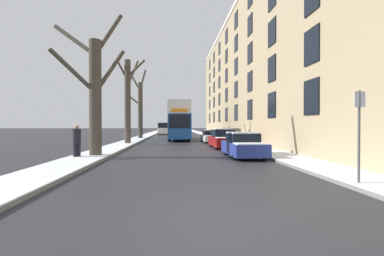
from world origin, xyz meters
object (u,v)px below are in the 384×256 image
double_decker_bus (179,119)px  street_sign_post (359,133)px  pedestrian_left_sidewalk (77,140)px  bare_tree_left_2 (140,108)px  bare_tree_left_0 (95,90)px  parked_car_1 (223,139)px  oncoming_van (163,128)px  bare_tree_left_1 (128,99)px  parked_car_0 (243,145)px  parked_car_2 (211,137)px

double_decker_bus → street_sign_post: size_ratio=3.76×
double_decker_bus → pedestrian_left_sidewalk: (-5.63, -17.81, -1.52)m
double_decker_bus → bare_tree_left_2: bearing=159.0°
bare_tree_left_0 → parked_car_1: size_ratio=1.86×
double_decker_bus → oncoming_van: size_ratio=1.90×
bare_tree_left_2 → street_sign_post: size_ratio=3.12×
bare_tree_left_0 → bare_tree_left_1: bearing=89.2°
bare_tree_left_1 → parked_car_1: bare_tree_left_1 is taller
parked_car_0 → parked_car_1: parked_car_1 is taller
pedestrian_left_sidewalk → street_sign_post: (10.23, -6.83, 0.57)m
parked_car_0 → street_sign_post: bearing=-79.6°
parked_car_0 → street_sign_post: size_ratio=1.43×
double_decker_bus → parked_car_1: double_decker_bus is taller
bare_tree_left_1 → pedestrian_left_sidewalk: (-0.81, -10.30, -3.20)m
bare_tree_left_1 → street_sign_post: bearing=-61.2°
bare_tree_left_2 → parked_car_1: size_ratio=1.95×
bare_tree_left_0 → double_decker_bus: (4.96, 17.04, -1.18)m
bare_tree_left_0 → oncoming_van: 36.23m
bare_tree_left_2 → parked_car_0: size_ratio=2.19×
street_sign_post → double_decker_bus: bearing=100.6°
bare_tree_left_0 → bare_tree_left_1: (0.14, 9.53, 0.49)m
bare_tree_left_1 → parked_car_2: bare_tree_left_1 is taller
parked_car_1 → parked_car_0: bearing=-90.0°
oncoming_van → street_sign_post: street_sign_post is taller
bare_tree_left_2 → pedestrian_left_sidewalk: 19.94m
parked_car_0 → street_sign_post: 7.44m
bare_tree_left_1 → parked_car_0: size_ratio=2.06×
bare_tree_left_0 → parked_car_0: size_ratio=2.09×
double_decker_bus → oncoming_van: 19.26m
bare_tree_left_1 → bare_tree_left_0: bearing=-90.8°
bare_tree_left_2 → oncoming_van: size_ratio=1.58×
bare_tree_left_0 → parked_car_2: bare_tree_left_0 is taller
parked_car_2 → oncoming_van: 24.66m
parked_car_0 → pedestrian_left_sidewalk: (-8.90, -0.43, 0.35)m
bare_tree_left_2 → street_sign_post: 28.30m
bare_tree_left_1 → pedestrian_left_sidewalk: bare_tree_left_1 is taller
bare_tree_left_2 → pedestrian_left_sidewalk: bearing=-92.0°
pedestrian_left_sidewalk → parked_car_2: bearing=16.1°
double_decker_bus → oncoming_van: double_decker_bus is taller
double_decker_bus → street_sign_post: double_decker_bus is taller
bare_tree_left_0 → pedestrian_left_sidewalk: size_ratio=4.51×
bare_tree_left_2 → double_decker_bus: 5.47m
bare_tree_left_0 → street_sign_post: 12.40m
bare_tree_left_0 → bare_tree_left_2: bearing=89.9°
parked_car_1 → street_sign_post: street_sign_post is taller
parked_car_0 → oncoming_van: 36.90m
street_sign_post → bare_tree_left_2: bearing=109.7°
double_decker_bus → street_sign_post: 25.08m
bare_tree_left_2 → pedestrian_left_sidewalk: (-0.70, -19.70, -2.97)m
bare_tree_left_0 → parked_car_0: bearing=-2.4°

